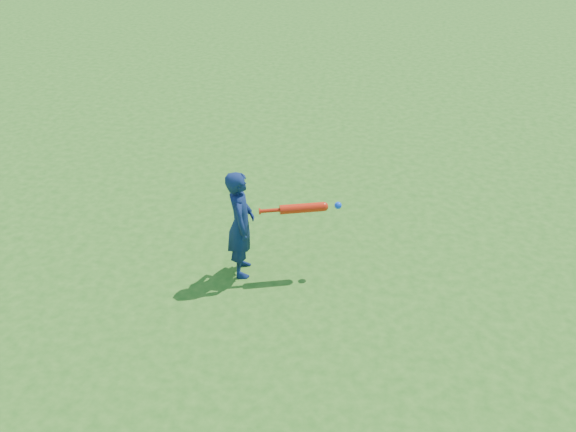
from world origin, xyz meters
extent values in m
plane|color=#276017|center=(0.00, 0.00, 0.00)|extent=(80.00, 80.00, 0.00)
imported|color=#0F1F49|center=(-0.56, 0.39, 0.61)|extent=(0.37, 0.49, 1.21)
cylinder|color=red|center=(-0.35, 0.40, 0.77)|extent=(0.04, 0.07, 0.07)
cylinder|color=red|center=(-0.25, 0.44, 0.77)|extent=(0.22, 0.11, 0.04)
cylinder|color=red|center=(0.06, 0.54, 0.77)|extent=(0.47, 0.24, 0.10)
sphere|color=red|center=(0.28, 0.61, 0.77)|extent=(0.10, 0.10, 0.10)
sphere|color=blue|center=(0.43, 0.66, 0.77)|extent=(0.08, 0.08, 0.08)
camera|label=1|loc=(0.88, -5.10, 4.18)|focal=40.00mm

